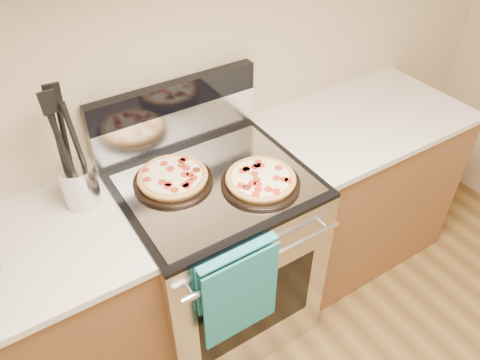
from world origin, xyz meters
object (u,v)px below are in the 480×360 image
pepperoni_pizza_back (173,178)px  pepperoni_pizza_front (261,180)px  range_body (217,257)px  utensil_crock (80,184)px

pepperoni_pizza_back → pepperoni_pizza_front: same height
range_body → pepperoni_pizza_back: 0.52m
pepperoni_pizza_front → utensil_crock: 0.69m
pepperoni_pizza_front → utensil_crock: bearing=154.3°
pepperoni_pizza_back → pepperoni_pizza_front: bearing=-34.8°
pepperoni_pizza_back → utensil_crock: 0.35m
range_body → utensil_crock: (-0.48, 0.17, 0.54)m
range_body → pepperoni_pizza_front: bearing=-42.5°
range_body → utensil_crock: size_ratio=5.29×
pepperoni_pizza_back → pepperoni_pizza_front: (0.29, -0.20, -0.00)m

